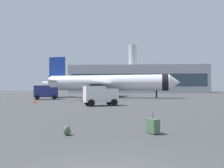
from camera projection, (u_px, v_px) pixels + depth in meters
airplane_at_gate at (106, 83)px, 53.65m from camera, size 35.70×32.35×10.50m
service_truck at (46, 92)px, 45.20m from camera, size 5.27×3.88×2.90m
cargo_van at (100, 95)px, 28.84m from camera, size 4.83×3.65×2.60m
safety_cone_near at (34, 101)px, 33.86m from camera, size 0.44×0.44×0.74m
safety_cone_mid at (116, 96)px, 58.17m from camera, size 0.44×0.44×0.67m
rolling_suitcase at (153, 126)px, 10.98m from camera, size 0.68×0.75×1.10m
traveller_backpack at (67, 130)px, 10.63m from camera, size 0.36×0.40×0.48m
terminal_building at (137, 79)px, 120.82m from camera, size 73.65×18.63×26.71m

